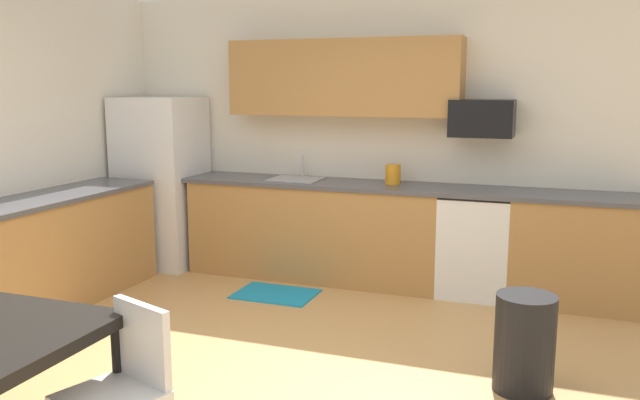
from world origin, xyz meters
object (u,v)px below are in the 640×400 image
Objects in this scene: trash_bin at (524,343)px; microwave at (482,118)px; refrigerator at (162,182)px; oven_range at (476,244)px; kettle at (393,175)px; chair_near_table at (123,382)px.

microwave is at bearing 105.34° from trash_bin.
oven_range is (3.16, 0.08, -0.40)m from refrigerator.
oven_range is at bearing 1.45° from refrigerator.
oven_range reaches higher than trash_bin.
oven_range is 1.52× the size of trash_bin.
kettle is at bearing 176.28° from oven_range.
refrigerator reaches higher than chair_near_table.
kettle is at bearing 84.02° from chair_near_table.
chair_near_table is (2.02, -3.38, -0.35)m from refrigerator.
refrigerator is at bearing 154.77° from trash_bin.
refrigerator is 1.88× the size of oven_range.
refrigerator is 3.24m from microwave.
trash_bin is (0.53, -1.82, -0.16)m from oven_range.
oven_range reaches higher than chair_near_table.
microwave is 2.70× the size of kettle.
microwave is 3.88m from chair_near_table.
chair_near_table is at bearing -135.41° from trash_bin.
microwave is 0.94m from kettle.
kettle is (-0.77, -0.05, -0.53)m from microwave.
microwave is (3.16, 0.18, 0.69)m from refrigerator.
trash_bin is at bearing -55.24° from kettle.
microwave reaches higher than chair_near_table.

